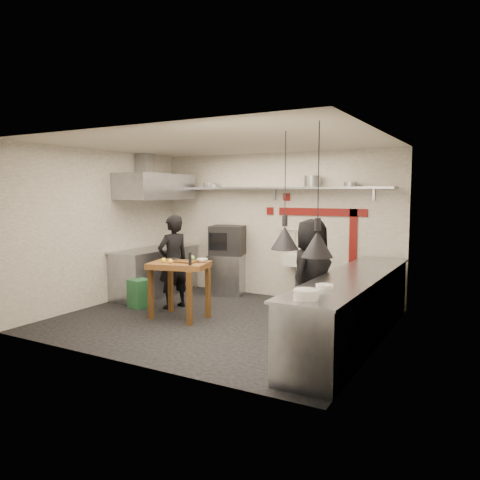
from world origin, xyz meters
The scene contains 47 objects.
floor centered at (0.00, 0.00, 0.00)m, with size 5.00×5.00×0.00m, color black.
ceiling centered at (0.00, 0.00, 2.80)m, with size 5.00×5.00×0.00m, color beige.
wall_back centered at (0.00, 2.10, 1.40)m, with size 5.00×0.04×2.80m, color silver.
wall_front centered at (0.00, -2.10, 1.40)m, with size 5.00×0.04×2.80m, color silver.
wall_left centered at (-2.50, 0.00, 1.40)m, with size 0.04×4.20×2.80m, color silver.
wall_right centered at (2.50, 0.00, 1.40)m, with size 0.04×4.20×2.80m, color silver.
red_band_horiz centered at (0.95, 2.08, 1.68)m, with size 1.70×0.02×0.14m, color #64100F.
red_band_vert centered at (1.55, 2.08, 1.20)m, with size 0.14×0.02×1.10m, color #64100F.
red_tile_a centered at (0.25, 2.08, 1.95)m, with size 0.14×0.02×0.14m, color #64100F.
red_tile_b centered at (-0.10, 2.08, 1.68)m, with size 0.14×0.02×0.14m, color #64100F.
back_shelf centered at (0.00, 1.92, 2.12)m, with size 4.60×0.34×0.04m, color gray.
shelf_bracket_left centered at (-1.90, 2.07, 2.02)m, with size 0.04×0.06×0.24m, color gray.
shelf_bracket_mid centered at (0.00, 2.07, 2.02)m, with size 0.04×0.06×0.24m, color gray.
shelf_bracket_right centered at (1.90, 2.07, 2.02)m, with size 0.04×0.06×0.24m, color gray.
pan_far_left centered at (-1.39, 1.92, 2.19)m, with size 0.26×0.26×0.09m, color gray.
pan_mid_left centered at (-1.29, 1.92, 2.18)m, with size 0.24×0.24×0.07m, color gray.
stock_pot centered at (0.82, 1.92, 2.24)m, with size 0.30×0.30×0.20m, color gray.
pan_right centered at (1.53, 1.92, 2.18)m, with size 0.23×0.23×0.08m, color gray.
oven_stand centered at (-0.91, 1.78, 0.40)m, with size 0.66×0.60×0.80m, color gray.
combi_oven centered at (-0.89, 1.81, 1.09)m, with size 0.65×0.61×0.58m, color black.
oven_door centered at (-0.89, 1.53, 1.09)m, with size 0.48×0.03×0.46m, color #64100F.
oven_glass centered at (-0.93, 1.48, 1.09)m, with size 0.36×0.02×0.34m, color black.
hand_sink centered at (0.55, 1.92, 0.78)m, with size 0.46×0.34×0.22m, color silver.
sink_tap centered at (0.55, 1.92, 0.96)m, with size 0.03×0.03×0.14m, color gray.
sink_drain centered at (0.55, 1.88, 0.34)m, with size 0.06×0.06×0.66m, color gray.
utensil_rail centered at (0.55, 2.06, 1.32)m, with size 0.02×0.02×0.90m, color gray.
counter_right centered at (2.15, 0.00, 0.45)m, with size 0.70×3.80×0.90m, color gray.
counter_right_top centered at (2.15, 0.00, 0.92)m, with size 0.76×3.90×0.03m, color gray.
plate_stack centered at (2.12, -1.67, 0.99)m, with size 0.26×0.26×0.11m, color silver.
small_bowl_right centered at (2.10, -1.04, 0.96)m, with size 0.20×0.20×0.05m, color silver.
counter_left centered at (-2.15, 1.05, 0.45)m, with size 0.70×1.90×0.90m, color gray.
counter_left_top centered at (-2.15, 1.05, 0.92)m, with size 0.76×2.00×0.03m, color gray.
extractor_hood centered at (-2.10, 1.05, 2.15)m, with size 0.78×1.60×0.50m, color gray.
hood_duct centered at (-2.35, 1.05, 2.55)m, with size 0.28×0.28×0.50m, color gray.
green_bin centered at (-1.71, 0.10, 0.25)m, with size 0.33×0.33×0.50m, color #246137.
prep_table centered at (-0.64, -0.16, 0.46)m, with size 0.92×0.64×0.92m, color brown, non-canonical shape.
cutting_board centered at (-0.53, -0.13, 0.93)m, with size 0.33×0.23×0.03m, color #523215.
pepper_mill centered at (-0.31, -0.32, 1.02)m, with size 0.05×0.05×0.20m, color black.
lemon_a centered at (-0.83, -0.31, 0.96)m, with size 0.08×0.08×0.08m, color yellow.
lemon_b centered at (-0.69, -0.33, 0.96)m, with size 0.07×0.07×0.07m, color yellow.
veg_ball centered at (-0.54, 0.04, 0.97)m, with size 0.09×0.09×0.09m, color #679B3F.
steel_tray centered at (-0.88, 0.00, 0.94)m, with size 0.18×0.12×0.03m, color gray.
bowl centered at (-0.33, 0.04, 0.95)m, with size 0.18×0.18×0.06m, color silver.
heat_lamp_near centered at (1.46, -0.73, 2.06)m, with size 0.36×0.36×1.49m, color black, non-canonical shape.
heat_lamp_far centered at (2.12, -1.36, 2.07)m, with size 0.35×0.35×1.46m, color black, non-canonical shape.
chef_left centered at (-1.16, 0.35, 0.83)m, with size 0.60×0.39×1.65m, color black.
chef_right centered at (1.52, 0.06, 0.84)m, with size 0.82×0.53×1.67m, color black.
Camera 1 is at (3.86, -6.17, 2.05)m, focal length 35.00 mm.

